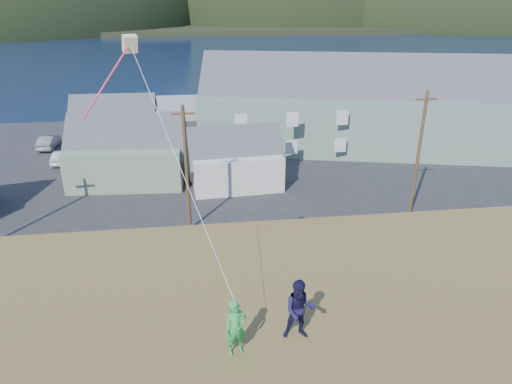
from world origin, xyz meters
TOP-DOWN VIEW (x-y plane):
  - ground at (0.00, 0.00)m, footprint 900.00×900.00m
  - grass_strip at (0.00, -2.00)m, footprint 110.00×8.00m
  - waterfront_lot at (0.00, 17.00)m, footprint 72.00×36.00m
  - wharf at (-6.00, 40.00)m, footprint 26.00×14.00m
  - far_shore at (0.00, 330.00)m, footprint 900.00×320.00m
  - far_hills at (35.59, 279.38)m, footprint 760.00×265.00m
  - lodge at (16.11, 18.81)m, footprint 36.83×17.97m
  - shed_palegreen_near at (-8.46, 11.93)m, footprint 10.86×7.28m
  - shed_white at (1.17, 9.66)m, footprint 8.61×6.07m
  - shed_palegreen_far at (-11.72, 25.43)m, footprint 9.90×5.76m
  - utility_poles at (-1.10, 1.50)m, footprint 30.77×0.24m
  - parked_cars at (-8.50, 21.55)m, footprint 21.94×11.03m
  - kite_flyer_green at (-1.27, -19.19)m, footprint 0.69×0.56m
  - kite_flyer_navy at (0.53, -18.79)m, footprint 0.95×0.78m
  - kite_rig at (-4.08, -13.19)m, footprint 2.02×3.43m

SIDE VIEW (x-z plane):
  - ground at x=0.00m, z-range 0.00..0.00m
  - grass_strip at x=0.00m, z-range 0.00..0.10m
  - waterfront_lot at x=0.00m, z-range 0.00..0.12m
  - wharf at x=-6.00m, z-range 0.00..0.90m
  - parked_cars at x=-8.50m, z-range 0.07..1.62m
  - far_shore at x=0.00m, z-range 0.00..2.00m
  - far_hills at x=35.59m, z-range -69.50..73.50m
  - shed_palegreen_far at x=-11.72m, z-range -0.76..5.82m
  - shed_white at x=1.17m, z-range -0.76..5.82m
  - shed_palegreen_near at x=-8.46m, z-range -0.95..6.67m
  - utility_poles at x=-1.10m, z-range -0.15..9.59m
  - lodge at x=16.11m, z-range -1.44..11.05m
  - kite_flyer_green at x=-1.27m, z-range 7.20..8.83m
  - kite_flyer_navy at x=0.53m, z-range 7.20..9.02m
  - kite_rig at x=-4.08m, z-range 9.88..18.84m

